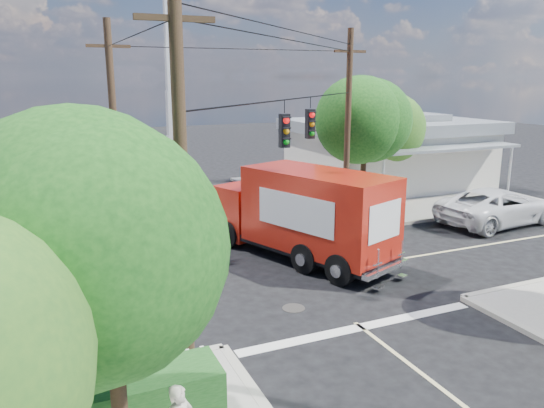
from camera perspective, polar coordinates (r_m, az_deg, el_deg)
ground at (r=19.00m, az=2.44°, el=-7.77°), size 120.00×120.00×0.00m
sidewalk_ne at (r=33.35m, az=11.10°, el=1.46°), size 14.12×14.12×0.14m
road_markings at (r=17.78m, az=4.54°, el=-9.32°), size 32.00×32.00×0.01m
building_ne at (r=34.77m, az=12.46°, el=5.64°), size 11.80×10.20×4.50m
radio_tower at (r=36.86m, az=-10.76°, el=11.34°), size 0.80×0.80×17.00m
tree_sw_front at (r=8.77m, az=-17.22°, el=-4.09°), size 3.88×3.78×6.03m
tree_ne_front at (r=27.25m, az=10.06°, el=8.84°), size 4.21×4.14×6.66m
tree_ne_back at (r=30.58m, az=11.83°, el=8.16°), size 3.77×3.66×5.82m
palm_nw_front at (r=23.46m, az=-22.99°, el=7.94°), size 3.01×3.08×5.59m
utility_poles at (r=18.70m, az=-3.99°, el=6.67°), size 12.00×10.68×9.00m
picket_fence at (r=12.01m, az=-21.14°, el=-18.61°), size 5.94×0.06×1.00m
vending_boxes at (r=27.04m, az=9.10°, el=0.08°), size 1.90×0.50×1.10m
delivery_truck at (r=20.32m, az=3.36°, el=-1.06°), size 5.10×8.44×3.52m
parked_car at (r=27.51m, az=23.10°, el=-0.23°), size 6.52×3.49×1.74m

